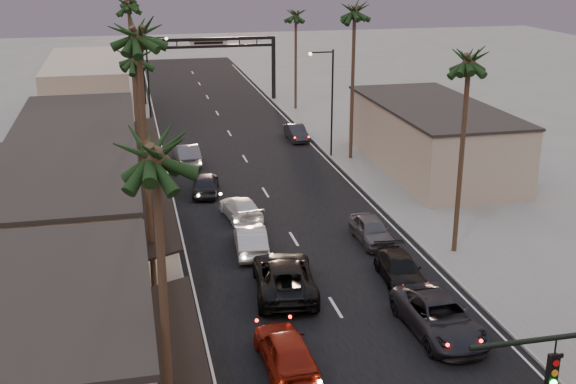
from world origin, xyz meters
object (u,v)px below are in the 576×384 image
palm_lc (135,52)px  oncoming_pickup (284,276)px  oncoming_silver (251,239)px  palm_rb (355,6)px  palm_ld (128,0)px  curbside_near (440,317)px  palm_rc (296,11)px  oncoming_red (286,350)px  curbside_black (400,269)px  arch (209,53)px  streetlight_right (329,95)px  palm_ra (470,54)px  palm_la (154,143)px  streetlight_left (151,75)px  palm_lb (137,27)px

palm_lc → oncoming_pickup: 18.80m
oncoming_silver → palm_rb: bearing=-118.7°
palm_ld → curbside_near: bearing=-72.4°
palm_ld → oncoming_pickup: 36.31m
oncoming_silver → oncoming_pickup: bearing=102.9°
palm_ld → palm_rc: (17.20, 9.00, -1.95)m
palm_ld → oncoming_red: palm_ld is taller
palm_rc → curbside_near: (-4.70, -48.45, -9.63)m
palm_ld → curbside_black: bearing=-69.4°
oncoming_pickup → curbside_black: bearing=-174.4°
arch → palm_ld: 18.61m
streetlight_right → palm_ra: (1.68, -21.00, 6.11)m
streetlight_right → palm_la: size_ratio=0.68×
palm_ra → oncoming_red: 18.78m
streetlight_left → palm_lc: size_ratio=0.74×
oncoming_pickup → curbside_black: size_ratio=1.33×
streetlight_right → palm_ra: bearing=-85.4°
palm_rb → oncoming_pickup: 27.71m
oncoming_silver → palm_lc: bearing=-53.6°
oncoming_pickup → oncoming_silver: bearing=-75.2°
palm_la → palm_rb: palm_rb is taller
arch → streetlight_left: 13.85m
palm_lc → palm_rb: size_ratio=0.86×
oncoming_silver → curbside_black: oncoming_silver is taller
streetlight_right → palm_ra: palm_ra is taller
palm_lc → palm_rb: 19.07m
oncoming_red → oncoming_pickup: 6.97m
palm_lb → palm_rc: 45.48m
streetlight_right → oncoming_silver: (-9.80, -18.32, -4.53)m
curbside_black → palm_rc: bearing=88.8°
palm_rc → curbside_black: bearing=-95.9°
palm_lb → palm_ld: palm_lb is taller
streetlight_right → palm_rb: size_ratio=0.63×
oncoming_red → palm_lc: bearing=-78.9°
streetlight_left → palm_lb: (-1.68, -36.00, 8.06)m
palm_lb → oncoming_silver: (5.72, 4.68, -12.59)m
oncoming_silver → oncoming_red: bearing=91.7°
streetlight_left → palm_ra: palm_ra is taller
palm_lb → oncoming_pickup: 14.10m
palm_ra → curbside_near: 14.35m
palm_la → palm_ld: bearing=90.0°
streetlight_left → palm_ld: 7.88m
curbside_black → palm_lb: bearing=-179.5°
palm_ra → curbside_near: bearing=-119.1°
palm_ld → palm_rc: 19.51m
palm_ra → palm_rb: palm_rb is taller
arch → palm_rc: palm_rc is taller
arch → curbside_near: bearing=-85.9°
curbside_black → palm_la: bearing=-131.8°
palm_lb → palm_lc: size_ratio=1.25×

